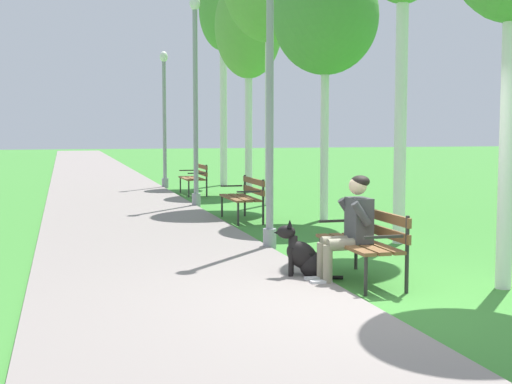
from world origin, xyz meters
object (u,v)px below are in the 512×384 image
park_bench_far (195,176)px  birch_tree_fifth (249,28)px  person_seated_on_near_bench (350,225)px  park_bench_mid (245,195)px  park_bench_near (365,238)px  dog_black (306,257)px  lamp_post_mid (195,99)px  lamp_post_near (270,89)px  birch_tree_sixth (223,15)px  birch_tree_third (326,18)px  lamp_post_far (164,118)px

park_bench_far → birch_tree_fifth: birch_tree_fifth is taller
person_seated_on_near_bench → park_bench_mid: bearing=87.8°
park_bench_near → dog_black: park_bench_near is taller
park_bench_near → lamp_post_mid: 8.74m
park_bench_mid → person_seated_on_near_bench: size_ratio=1.20×
lamp_post_mid → lamp_post_near: bearing=-90.0°
lamp_post_mid → birch_tree_fifth: bearing=56.8°
dog_black → birch_tree_sixth: (2.21, 14.28, 5.11)m
park_bench_far → birch_tree_third: birch_tree_third is taller
park_bench_near → lamp_post_mid: lamp_post_mid is taller
park_bench_mid → person_seated_on_near_bench: (-0.22, -5.80, 0.17)m
person_seated_on_near_bench → birch_tree_fifth: size_ratio=0.21×
lamp_post_far → lamp_post_mid: bearing=-90.5°
dog_black → lamp_post_mid: size_ratio=0.17×
birch_tree_sixth → lamp_post_far: bearing=-162.3°
dog_black → birch_tree_third: (2.17, 5.13, 3.66)m
park_bench_near → lamp_post_far: 14.05m
person_seated_on_near_bench → birch_tree_fifth: (1.86, 11.74, 3.91)m
park_bench_near → birch_tree_fifth: (1.66, 11.71, 4.08)m
person_seated_on_near_bench → birch_tree_fifth: bearing=81.0°
person_seated_on_near_bench → lamp_post_far: lamp_post_far is taller
park_bench_near → park_bench_mid: same height
park_bench_far → lamp_post_mid: size_ratio=0.31×
birch_tree_sixth → dog_black: bearing=-98.8°
lamp_post_near → lamp_post_mid: size_ratio=0.96×
park_bench_near → dog_black: bearing=154.2°
birch_tree_fifth → dog_black: bearing=-101.3°
person_seated_on_near_bench → lamp_post_mid: (-0.23, 8.54, 1.79)m
park_bench_mid → person_seated_on_near_bench: 5.80m
park_bench_far → person_seated_on_near_bench: person_seated_on_near_bench is taller
lamp_post_mid → birch_tree_third: 3.94m
birch_tree_third → birch_tree_fifth: 6.31m
park_bench_far → dog_black: 11.22m
park_bench_far → lamp_post_far: 2.98m
park_bench_far → park_bench_near: bearing=-90.4°
birch_tree_fifth → birch_tree_sixth: 2.97m
lamp_post_near → birch_tree_fifth: 9.71m
person_seated_on_near_bench → birch_tree_fifth: 12.52m
dog_black → birch_tree_fifth: bearing=78.7°
dog_black → birch_tree_third: birch_tree_third is taller
park_bench_near → birch_tree_fifth: bearing=81.9°
park_bench_near → lamp_post_near: (-0.43, 2.49, 1.86)m
dog_black → birch_tree_sixth: 15.32m
dog_black → lamp_post_mid: 8.50m
dog_black → lamp_post_near: bearing=84.9°
lamp_post_far → park_bench_far: bearing=-78.9°
lamp_post_near → dog_black: bearing=-95.1°
park_bench_far → dog_black: (-0.72, -11.19, -0.25)m
park_bench_near → lamp_post_far: bearing=91.6°
lamp_post_far → person_seated_on_near_bench: bearing=-89.2°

